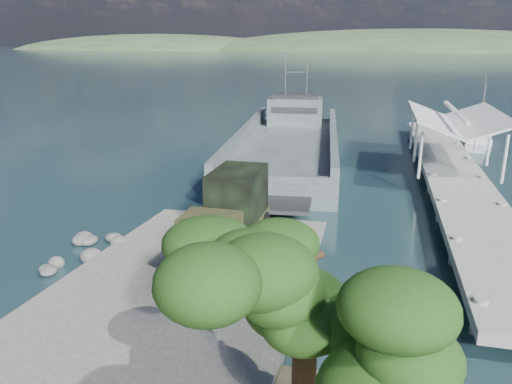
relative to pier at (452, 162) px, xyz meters
name	(u,v)px	position (x,y,z in m)	size (l,w,h in m)	color
ground	(197,276)	(-13.00, -18.77, -1.60)	(1400.00, 1400.00, 0.00)	#1B3D41
boat_ramp	(189,280)	(-13.00, -19.77, -1.35)	(10.00, 18.00, 0.50)	slate
shoreline_rocks	(80,258)	(-19.20, -18.27, -1.60)	(3.20, 5.60, 0.90)	slate
distant_headlands	(422,51)	(37.00, 541.23, -1.60)	(1000.00, 240.00, 48.00)	#364C2F
pier	(452,162)	(0.00, 0.00, 0.00)	(6.40, 44.00, 6.10)	#999B91
landing_craft	(288,150)	(-13.06, 4.90, -0.80)	(11.09, 33.53, 9.80)	#464F53
military_truck	(229,215)	(-12.01, -16.83, 0.71)	(2.68, 7.90, 3.64)	black
soldier	(192,245)	(-13.31, -18.41, -0.29)	(0.59, 0.39, 1.62)	#22311B
sailboat_near	(477,144)	(4.24, 14.15, -1.22)	(3.17, 6.10, 7.13)	white
sailboat_far	(479,139)	(5.00, 17.47, -1.27)	(1.56, 5.08, 6.15)	white
overhang_tree	(288,297)	(-7.21, -28.48, 3.26)	(6.68, 6.16, 6.07)	black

